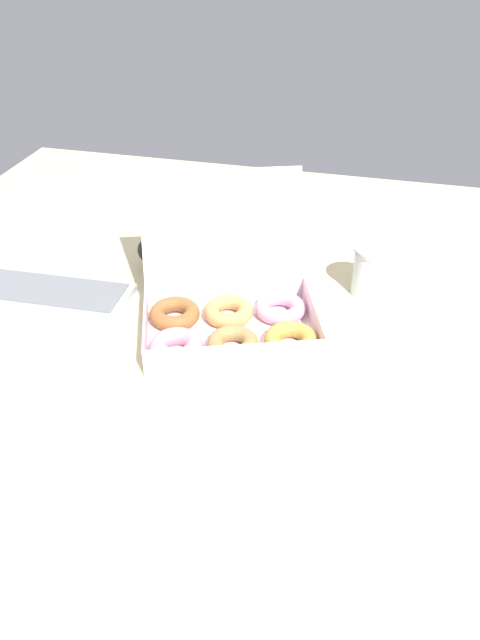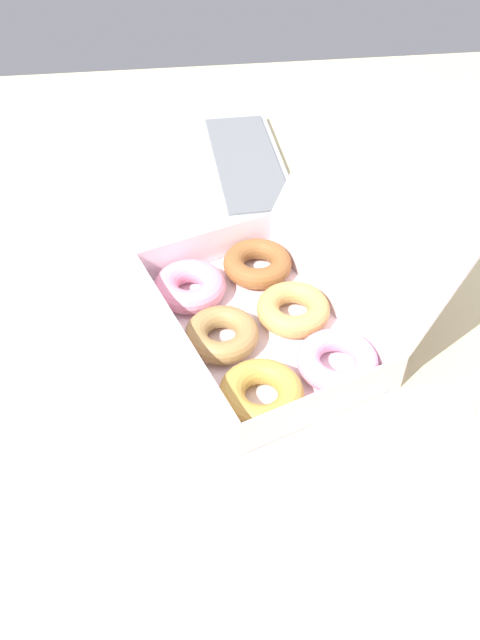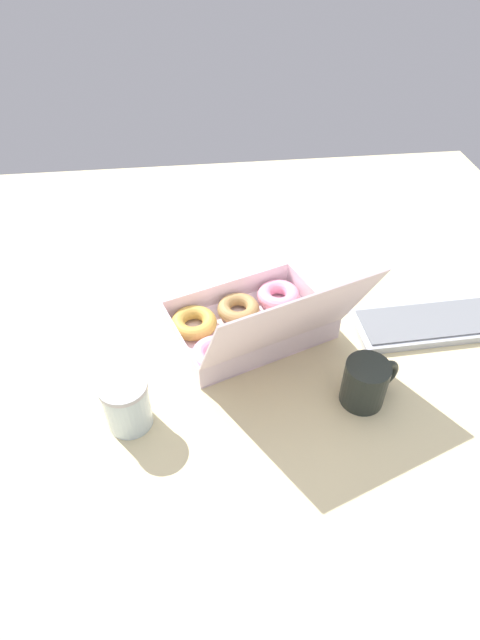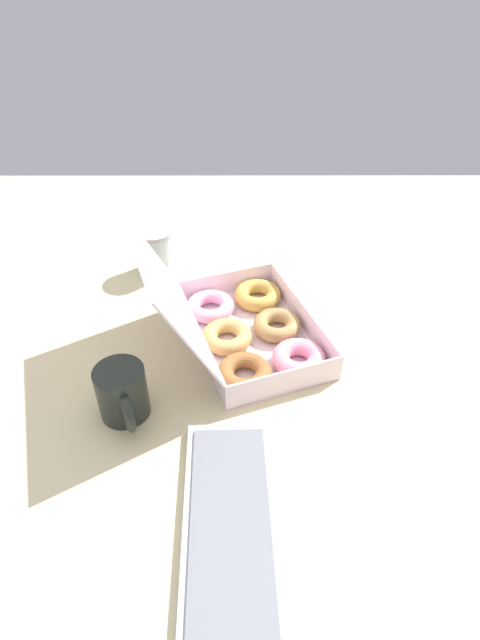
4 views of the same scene
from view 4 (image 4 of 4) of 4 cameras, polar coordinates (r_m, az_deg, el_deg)
The scene contains 5 objects.
ground_plane at distance 105.15cm, azimuth 0.48°, elevation -3.54°, with size 180.00×180.00×2.00cm, color beige.
donut_box at distance 103.91cm, azimuth 0.56°, elevation -0.85°, with size 44.34×43.95×27.25cm.
keyboard at distance 78.13cm, azimuth -1.09°, elevation -22.80°, with size 37.78×15.05×2.20cm.
coffee_mug at distance 90.47cm, azimuth -13.27°, elevation -8.14°, with size 12.59×8.91×10.14cm.
glass_jar at distance 126.67cm, azimuth -9.61°, elevation 7.80°, with size 9.29×9.29×11.34cm.
Camera 4 is at (-77.78, 0.99, 69.74)cm, focal length 28.00 mm.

